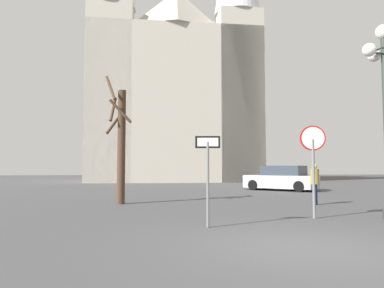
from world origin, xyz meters
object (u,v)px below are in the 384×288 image
one_way_arrow_sign (208,168)px  parked_car_near_silver (281,179)px  cathedral (174,79)px  stop_sign (313,154)px  bare_tree (120,142)px  pedestrian_walking (315,180)px

one_way_arrow_sign → parked_car_near_silver: size_ratio=0.50×
one_way_arrow_sign → cathedral: bearing=88.0°
cathedral → parked_car_near_silver: cathedral is taller
stop_sign → bare_tree: bearing=141.4°
bare_tree → one_way_arrow_sign: bearing=-66.0°
cathedral → one_way_arrow_sign: size_ratio=15.89×
cathedral → bare_tree: (-3.53, -22.81, -8.28)m
stop_sign → pedestrian_walking: bearing=63.9°
cathedral → parked_car_near_silver: bearing=-70.2°
parked_car_near_silver → pedestrian_walking: 8.41m
cathedral → pedestrian_walking: size_ratio=22.06×
one_way_arrow_sign → bare_tree: size_ratio=0.43×
cathedral → parked_car_near_silver: 19.49m
cathedral → stop_sign: (2.20, -27.39, -8.90)m
stop_sign → pedestrian_walking: (1.68, 3.43, -0.86)m
cathedral → parked_car_near_silver: (5.67, -15.74, -9.99)m
bare_tree → parked_car_near_silver: (9.21, 7.07, -1.70)m
stop_sign → parked_car_near_silver: stop_sign is taller
parked_car_near_silver → pedestrian_walking: pedestrian_walking is taller
parked_car_near_silver → stop_sign: bearing=-106.6°
one_way_arrow_sign → pedestrian_walking: 6.68m
bare_tree → pedestrian_walking: (7.41, -1.15, -1.48)m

